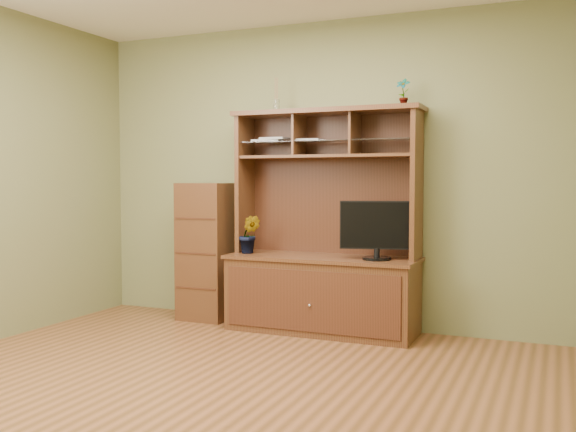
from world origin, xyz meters
The scene contains 8 objects.
room centered at (0.00, 0.00, 1.35)m, with size 4.54×4.04×2.74m.
media_hutch centered at (0.07, 1.73, 0.52)m, with size 1.66×0.61×1.90m.
monitor centered at (0.57, 1.65, 0.90)m, with size 0.59×0.23×0.48m.
orchid_plant centered at (-0.59, 1.65, 0.82)m, with size 0.19×0.15×0.34m, color #325B1F.
top_plant centered at (0.73, 1.80, 2.01)m, with size 0.12×0.08×0.23m, color #2B5D20.
reed_diffuser centered at (-0.40, 1.80, 2.02)m, with size 0.06×0.06×0.30m.
magazines centered at (-0.34, 1.81, 1.65)m, with size 0.65×0.22×0.04m.
side_cabinet centered at (-1.10, 1.78, 0.63)m, with size 0.45×0.41×1.27m.
Camera 1 is at (1.94, -3.40, 1.30)m, focal length 40.00 mm.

